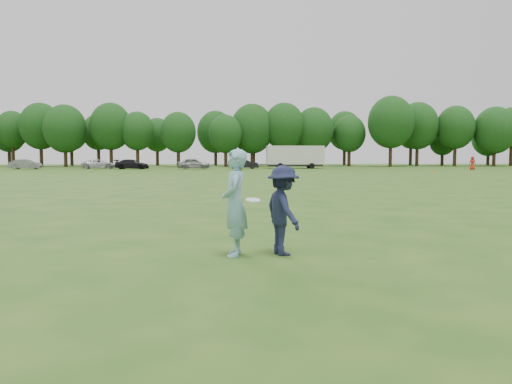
# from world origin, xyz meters

# --- Properties ---
(ground) EXTENTS (200.00, 200.00, 0.00)m
(ground) POSITION_xyz_m (0.00, 0.00, 0.00)
(ground) COLOR #224E16
(ground) RESTS_ON ground
(thrower) EXTENTS (0.49, 0.73, 1.95)m
(thrower) POSITION_xyz_m (-1.23, 0.00, 0.98)
(thrower) COLOR #7FB2C5
(thrower) RESTS_ON ground
(defender) EXTENTS (0.92, 1.21, 1.66)m
(defender) POSITION_xyz_m (-0.33, 0.06, 0.83)
(defender) COLOR #1B203D
(defender) RESTS_ON ground
(player_far_c) EXTENTS (1.01, 0.86, 1.75)m
(player_far_c) POSITION_xyz_m (29.61, 52.33, 0.88)
(player_far_c) COLOR red
(player_far_c) RESTS_ON ground
(player_far_d) EXTENTS (1.51, 0.63, 1.59)m
(player_far_d) POSITION_xyz_m (0.04, 47.36, 0.79)
(player_far_d) COLOR #252525
(player_far_d) RESTS_ON ground
(car_b) EXTENTS (4.05, 1.42, 1.33)m
(car_b) POSITION_xyz_m (-28.37, 59.51, 0.67)
(car_b) COLOR slate
(car_b) RESTS_ON ground
(car_c) EXTENTS (4.90, 2.65, 1.31)m
(car_c) POSITION_xyz_m (-18.93, 60.67, 0.65)
(car_c) COLOR silver
(car_c) RESTS_ON ground
(car_d) EXTENTS (4.65, 2.19, 1.31)m
(car_d) POSITION_xyz_m (-14.19, 59.01, 0.66)
(car_d) COLOR black
(car_d) RESTS_ON ground
(car_e) EXTENTS (4.41, 1.90, 1.48)m
(car_e) POSITION_xyz_m (-5.86, 58.51, 0.74)
(car_e) COLOR gray
(car_e) RESTS_ON ground
(car_f) EXTENTS (4.30, 1.52, 1.41)m
(car_f) POSITION_xyz_m (0.83, 59.54, 0.71)
(car_f) COLOR black
(car_f) RESTS_ON ground
(field_cone) EXTENTS (0.28, 0.28, 0.30)m
(field_cone) POSITION_xyz_m (21.16, 43.96, 0.15)
(field_cone) COLOR #F4560C
(field_cone) RESTS_ON ground
(disc_in_play) EXTENTS (0.30, 0.30, 0.09)m
(disc_in_play) POSITION_xyz_m (-0.91, -0.24, 1.05)
(disc_in_play) COLOR white
(disc_in_play) RESTS_ON ground
(cargo_trailer) EXTENTS (9.00, 2.75, 3.20)m
(cargo_trailer) POSITION_xyz_m (8.19, 60.99, 1.78)
(cargo_trailer) COLOR silver
(cargo_trailer) RESTS_ON ground
(treeline) EXTENTS (130.35, 18.39, 11.74)m
(treeline) POSITION_xyz_m (2.81, 76.90, 6.26)
(treeline) COLOR #332114
(treeline) RESTS_ON ground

